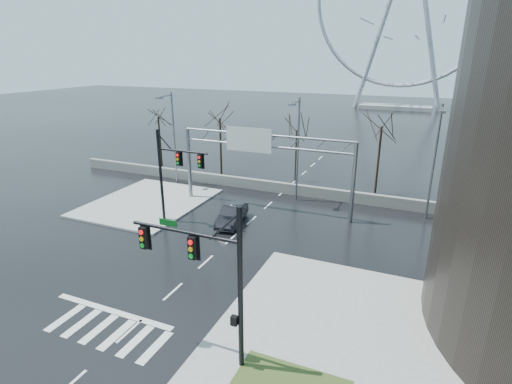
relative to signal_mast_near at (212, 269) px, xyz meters
The scene contains 17 objects.
ground 8.15m from the signal_mast_near, 141.85° to the left, with size 260.00×260.00×0.00m, color black.
sidewalk_right_ext 9.12m from the signal_mast_near, 51.18° to the left, with size 12.00×10.00×0.15m, color gray.
sidewalk_far 23.25m from the signal_mast_near, 135.18° to the left, with size 10.00×12.00×0.15m, color gray.
barrier_wall 24.96m from the signal_mast_near, 102.07° to the left, with size 52.00×0.50×1.10m, color slate.
signal_mast_near is the anchor object (origin of this frame).
signal_mast_far 17.03m from the signal_mast_near, 130.26° to the left, with size 4.72×0.41×8.00m.
sign_gantry 19.79m from the signal_mast_near, 106.19° to the left, with size 16.36×0.40×7.60m.
streetlight_left 28.07m from the signal_mast_near, 127.67° to the left, with size 0.50×2.55×10.00m.
streetlight_mid 22.44m from the signal_mast_near, 98.05° to the left, with size 0.50×2.55×10.00m.
streetlight_right 23.92m from the signal_mast_near, 68.25° to the left, with size 0.50×2.55×10.00m.
tree_far_left 36.36m from the signal_mast_near, 129.53° to the left, with size 3.50×3.50×7.00m.
tree_left 30.98m from the signal_mast_near, 117.18° to the left, with size 3.75×3.75×7.50m.
tree_center 29.00m from the signal_mast_near, 100.21° to the left, with size 3.25×3.25×6.50m.
tree_right 27.84m from the signal_mast_near, 82.02° to the left, with size 3.90×3.90×7.80m.
tree_far_right 30.45m from the signal_mast_near, 67.07° to the left, with size 3.40×3.40×6.80m.
ferris_wheel 101.29m from the signal_mast_near, 90.08° to the left, with size 45.00×6.00×50.91m.
car 16.67m from the signal_mast_near, 113.47° to the left, with size 1.67×4.78×1.57m, color black.
Camera 1 is at (12.93, -17.40, 13.77)m, focal length 28.00 mm.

